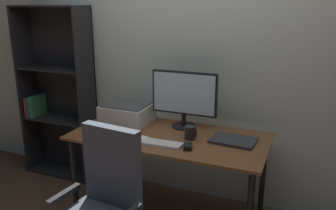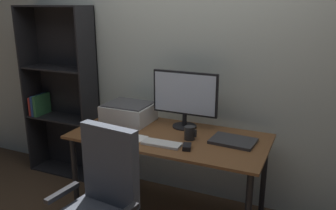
{
  "view_description": "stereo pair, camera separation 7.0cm",
  "coord_description": "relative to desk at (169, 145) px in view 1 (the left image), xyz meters",
  "views": [
    {
      "loc": [
        0.97,
        -2.34,
        1.73
      ],
      "look_at": [
        0.0,
        -0.03,
        0.99
      ],
      "focal_mm": 37.24,
      "sensor_mm": 36.0,
      "label": 1
    },
    {
      "loc": [
        1.03,
        -2.31,
        1.73
      ],
      "look_at": [
        0.0,
        -0.03,
        0.99
      ],
      "focal_mm": 37.24,
      "sensor_mm": 36.0,
      "label": 2
    }
  ],
  "objects": [
    {
      "name": "back_wall",
      "position": [
        0.0,
        0.54,
        0.64
      ],
      "size": [
        6.4,
        0.1,
        2.6
      ],
      "primitive_type": "cube",
      "color": "beige",
      "rests_on": "ground"
    },
    {
      "name": "desk",
      "position": [
        0.0,
        0.0,
        0.0
      ],
      "size": [
        1.51,
        0.73,
        0.74
      ],
      "color": "brown",
      "rests_on": "ground"
    },
    {
      "name": "monitor",
      "position": [
        0.04,
        0.22,
        0.35
      ],
      "size": [
        0.55,
        0.2,
        0.47
      ],
      "color": "black",
      "rests_on": "desk"
    },
    {
      "name": "keyboard",
      "position": [
        0.03,
        -0.2,
        0.09
      ],
      "size": [
        0.29,
        0.12,
        0.02
      ],
      "primitive_type": "cube",
      "rotation": [
        0.0,
        0.0,
        0.02
      ],
      "color": "silver",
      "rests_on": "desk"
    },
    {
      "name": "mouse",
      "position": [
        0.22,
        -0.19,
        0.1
      ],
      "size": [
        0.08,
        0.11,
        0.03
      ],
      "primitive_type": "cube",
      "rotation": [
        0.0,
        0.0,
        0.28
      ],
      "color": "black",
      "rests_on": "desk"
    },
    {
      "name": "coffee_mug",
      "position": [
        0.18,
        -0.02,
        0.14
      ],
      "size": [
        0.1,
        0.08,
        0.1
      ],
      "color": "black",
      "rests_on": "desk"
    },
    {
      "name": "laptop",
      "position": [
        0.49,
        0.06,
        0.1
      ],
      "size": [
        0.34,
        0.25,
        0.02
      ],
      "primitive_type": "cube",
      "rotation": [
        0.0,
        0.0,
        -0.07
      ],
      "color": "#2D2D30",
      "rests_on": "desk"
    },
    {
      "name": "printer",
      "position": [
        -0.46,
        0.17,
        0.16
      ],
      "size": [
        0.4,
        0.34,
        0.16
      ],
      "color": "silver",
      "rests_on": "desk"
    },
    {
      "name": "paper_sheet",
      "position": [
        -0.25,
        -0.23,
        0.09
      ],
      "size": [
        0.23,
        0.31,
        0.0
      ],
      "primitive_type": "cube",
      "rotation": [
        0.0,
        0.0,
        -0.06
      ],
      "color": "white",
      "rests_on": "desk"
    },
    {
      "name": "bookshelf",
      "position": [
        -1.37,
        0.37,
        0.19
      ],
      "size": [
        0.75,
        0.28,
        1.71
      ],
      "color": "black",
      "rests_on": "ground"
    }
  ]
}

